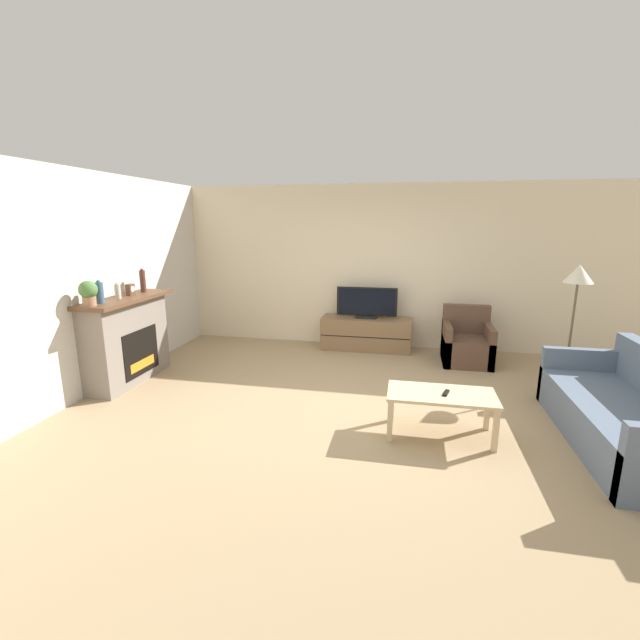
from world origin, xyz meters
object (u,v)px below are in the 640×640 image
at_px(tv, 367,304).
at_px(armchair, 466,344).
at_px(mantel_vase_left, 99,292).
at_px(potted_plant, 88,292).
at_px(couch, 629,418).
at_px(coffee_table, 441,399).
at_px(mantel_clock, 130,290).
at_px(floor_lamp, 578,282).
at_px(mantel_vase_right, 143,281).
at_px(remote, 446,393).
at_px(mantel_vase_centre_left, 118,291).
at_px(fireplace, 127,339).
at_px(tv_stand, 366,334).

height_order(tv, armchair, tv).
height_order(mantel_vase_left, potted_plant, potted_plant).
bearing_deg(couch, coffee_table, -175.46).
bearing_deg(mantel_clock, couch, -7.40).
xyz_separation_m(couch, floor_lamp, (-0.09, 1.43, 1.09)).
height_order(mantel_vase_right, remote, mantel_vase_right).
height_order(mantel_vase_centre_left, remote, mantel_vase_centre_left).
height_order(fireplace, coffee_table, fireplace).
relative_size(mantel_vase_centre_left, floor_lamp, 0.13).
distance_m(fireplace, mantel_clock, 0.65).
bearing_deg(floor_lamp, tv, 154.31).
relative_size(mantel_vase_right, potted_plant, 1.11).
distance_m(mantel_vase_left, couch, 5.77).
bearing_deg(mantel_vase_right, remote, -16.39).
bearing_deg(tv, mantel_vase_centre_left, -142.96).
bearing_deg(coffee_table, fireplace, 169.55).
xyz_separation_m(potted_plant, armchair, (4.50, 2.34, -1.03)).
distance_m(fireplace, couch, 5.74).
bearing_deg(remote, mantel_vase_left, -168.25).
bearing_deg(mantel_clock, tv_stand, 33.82).
distance_m(tv_stand, remote, 3.05).
bearing_deg(mantel_vase_right, mantel_vase_centre_left, -90.00).
bearing_deg(coffee_table, potted_plant, 178.25).
distance_m(couch, floor_lamp, 1.80).
height_order(mantel_vase_centre_left, floor_lamp, floor_lamp).
relative_size(mantel_vase_left, tv_stand, 0.19).
relative_size(mantel_vase_left, mantel_vase_centre_left, 1.34).
distance_m(mantel_clock, armchair, 4.86).
bearing_deg(mantel_vase_left, tv, 40.85).
bearing_deg(tv, armchair, -13.81).
distance_m(tv, floor_lamp, 3.01).
xyz_separation_m(tv, armchair, (1.56, -0.38, -0.49)).
xyz_separation_m(armchair, coffee_table, (-0.55, -2.46, 0.11)).
distance_m(mantel_vase_centre_left, floor_lamp, 5.67).
xyz_separation_m(potted_plant, tv, (2.94, 2.72, -0.53)).
distance_m(mantel_vase_right, coffee_table, 4.22).
height_order(mantel_vase_left, mantel_clock, mantel_vase_left).
bearing_deg(fireplace, mantel_vase_centre_left, -81.10).
relative_size(couch, floor_lamp, 1.32).
bearing_deg(tv_stand, mantel_clock, -146.18).
distance_m(mantel_vase_centre_left, tv, 3.71).
relative_size(mantel_clock, couch, 0.07).
relative_size(mantel_clock, armchair, 0.18).
distance_m(mantel_vase_centre_left, potted_plant, 0.51).
bearing_deg(remote, tv, 126.53).
distance_m(tv, armchair, 1.68).
height_order(remote, couch, couch).
distance_m(mantel_vase_centre_left, couch, 5.78).
xyz_separation_m(fireplace, tv_stand, (2.95, 2.11, -0.31)).
xyz_separation_m(tv, remote, (1.06, -2.85, -0.31)).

